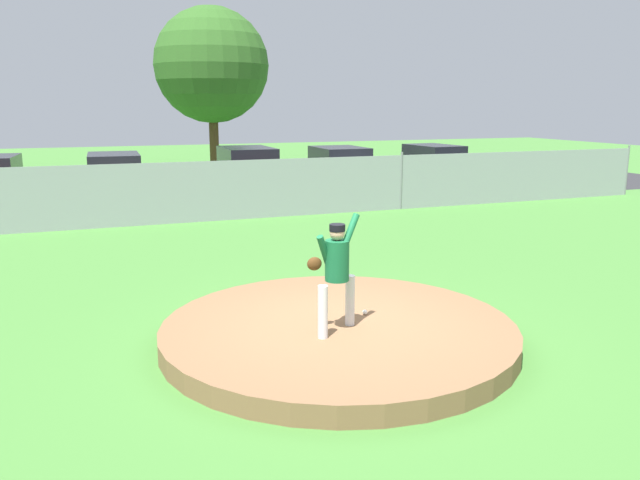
% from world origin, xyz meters
% --- Properties ---
extents(ground_plane, '(80.00, 80.00, 0.00)m').
position_xyz_m(ground_plane, '(0.00, 6.00, 0.00)').
color(ground_plane, '#427A33').
extents(asphalt_strip, '(44.00, 7.00, 0.01)m').
position_xyz_m(asphalt_strip, '(0.00, 14.50, 0.00)').
color(asphalt_strip, '#2B2B2D').
rests_on(asphalt_strip, ground_plane).
extents(pitchers_mound, '(4.96, 4.96, 0.28)m').
position_xyz_m(pitchers_mound, '(0.00, 0.00, 0.14)').
color(pitchers_mound, brown).
rests_on(pitchers_mound, ground_plane).
extents(pitcher_youth, '(0.76, 0.46, 1.59)m').
position_xyz_m(pitcher_youth, '(-0.16, -0.29, 1.18)').
color(pitcher_youth, silver).
rests_on(pitcher_youth, pitchers_mound).
extents(baseball, '(0.07, 0.07, 0.07)m').
position_xyz_m(baseball, '(0.50, 0.20, 0.31)').
color(baseball, white).
rests_on(baseball, pitchers_mound).
extents(chainlink_fence, '(31.28, 0.07, 1.82)m').
position_xyz_m(chainlink_fence, '(0.00, 10.00, 0.86)').
color(chainlink_fence, gray).
rests_on(chainlink_fence, ground_plane).
extents(parked_car_silver, '(1.95, 4.25, 1.73)m').
position_xyz_m(parked_car_silver, '(5.81, 14.16, 0.82)').
color(parked_car_silver, '#B7BABF').
rests_on(parked_car_silver, ground_plane).
extents(parked_car_burgundy, '(1.94, 4.75, 1.80)m').
position_xyz_m(parked_car_burgundy, '(2.28, 14.23, 0.85)').
color(parked_car_burgundy, maroon).
rests_on(parked_car_burgundy, ground_plane).
extents(parked_car_slate, '(2.02, 4.54, 1.67)m').
position_xyz_m(parked_car_slate, '(10.29, 14.87, 0.80)').
color(parked_car_slate, slate).
rests_on(parked_car_slate, ground_plane).
extents(parked_car_champagne, '(1.95, 4.61, 1.67)m').
position_xyz_m(parked_car_champagne, '(-2.24, 14.68, 0.81)').
color(parked_car_champagne, tan).
rests_on(parked_car_champagne, ground_plane).
extents(tree_broad_left, '(5.65, 5.65, 8.03)m').
position_xyz_m(tree_broad_left, '(3.08, 24.26, 5.19)').
color(tree_broad_left, '#4C331E').
rests_on(tree_broad_left, ground_plane).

